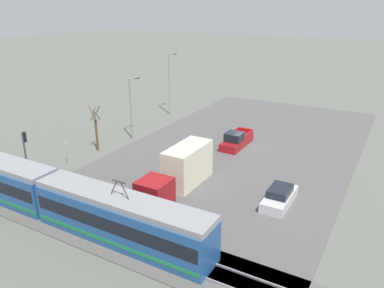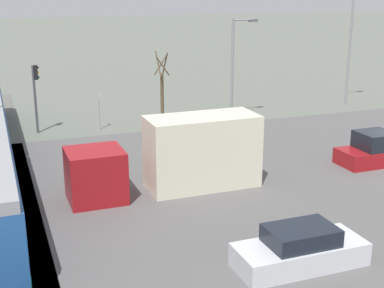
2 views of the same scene
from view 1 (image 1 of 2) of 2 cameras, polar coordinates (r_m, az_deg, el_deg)
name	(u,v)px [view 1 (image 1 of 2)]	position (r m, az deg, el deg)	size (l,w,h in m)	color
ground_plane	(244,147)	(43.24, 7.93, -0.45)	(320.00, 320.00, 0.00)	#60665B
road_surface	(244,147)	(43.22, 7.94, -0.40)	(23.84, 43.64, 0.08)	#565454
rail_bed	(128,241)	(26.88, -9.80, -14.43)	(57.50, 4.40, 0.22)	#5B5954
light_rail_tram	(50,195)	(30.72, -20.83, -7.25)	(27.58, 2.63, 4.47)	#235193
box_truck	(180,171)	(32.71, -1.79, -4.11)	(2.39, 9.11, 3.49)	maroon
pickup_truck	(236,140)	(42.95, 6.78, 0.54)	(1.97, 5.53, 1.79)	maroon
sedan_car_0	(279,197)	(31.42, 13.19, -7.85)	(1.86, 4.61, 1.44)	silver
traffic_light_pole	(25,149)	(37.34, -24.05, -0.63)	(0.28, 0.47, 4.54)	#47474C
street_tree	(96,130)	(42.38, -14.38, 2.01)	(1.21, 1.00, 5.13)	brown
street_lamp_near_crossing	(170,80)	(55.03, -3.39, 9.70)	(0.36, 1.95, 8.81)	gray
street_lamp_mid_block	(132,104)	(44.97, -9.16, 6.03)	(0.36, 1.95, 7.33)	gray
no_parking_sign	(66,151)	(39.64, -18.62, -0.95)	(0.32, 0.08, 2.56)	gray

